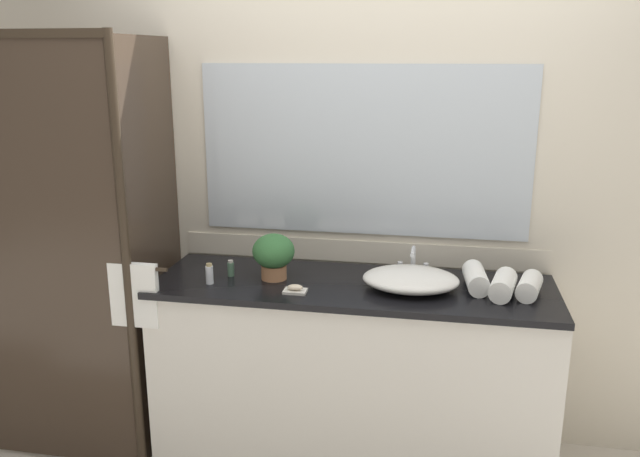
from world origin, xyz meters
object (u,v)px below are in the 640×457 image
potted_plant (274,254)px  amenity_bottle_conditioner (209,274)px  soap_dish (295,289)px  rolled_towel_near_edge (529,286)px  rolled_towel_far_edge (476,278)px  sink_basin (411,279)px  faucet (413,266)px  rolled_towel_middle (503,285)px  amenity_bottle_shampoo (231,268)px

potted_plant → amenity_bottle_conditioner: bearing=-156.4°
soap_dish → rolled_towel_near_edge: (0.99, 0.14, 0.03)m
rolled_towel_far_edge → sink_basin: bearing=-168.7°
rolled_towel_near_edge → soap_dish: bearing=-171.9°
potted_plant → rolled_towel_far_edge: (0.91, 0.04, -0.07)m
sink_basin → faucet: 0.18m
soap_dish → rolled_towel_far_edge: bearing=14.2°
sink_basin → rolled_towel_middle: bearing=-2.0°
soap_dish → rolled_towel_near_edge: size_ratio=0.49×
amenity_bottle_shampoo → rolled_towel_middle: (1.22, -0.03, 0.01)m
amenity_bottle_conditioner → potted_plant: bearing=23.6°
soap_dish → rolled_towel_middle: bearing=8.1°
amenity_bottle_conditioner → rolled_towel_near_edge: 1.40m
faucet → soap_dish: size_ratio=1.70×
sink_basin → rolled_towel_far_edge: size_ratio=1.73×
amenity_bottle_shampoo → faucet: bearing=11.2°
potted_plant → soap_dish: 0.23m
faucet → amenity_bottle_shampoo: 0.85m
amenity_bottle_shampoo → potted_plant: bearing=-0.9°
sink_basin → amenity_bottle_shampoo: 0.83m
sink_basin → amenity_bottle_shampoo: bearing=178.6°
sink_basin → rolled_towel_middle: (0.39, -0.01, 0.00)m
soap_dish → amenity_bottle_shampoo: size_ratio=1.31×
amenity_bottle_conditioner → rolled_towel_near_edge: amenity_bottle_conditioner is taller
sink_basin → rolled_towel_middle: size_ratio=1.89×
amenity_bottle_shampoo → amenity_bottle_conditioner: bearing=-116.9°
potted_plant → rolled_towel_near_edge: 1.13m
sink_basin → faucet: faucet is taller
sink_basin → soap_dish: size_ratio=4.23×
sink_basin → amenity_bottle_shampoo: sink_basin is taller
amenity_bottle_shampoo → rolled_towel_near_edge: bearing=-0.8°
rolled_towel_near_edge → amenity_bottle_conditioner: bearing=-175.8°
amenity_bottle_conditioner → amenity_bottle_shampoo: amenity_bottle_conditioner is taller
amenity_bottle_conditioner → rolled_towel_near_edge: bearing=4.2°
soap_dish → amenity_bottle_shampoo: bearing=155.0°
rolled_towel_middle → sink_basin: bearing=178.0°
faucet → rolled_towel_far_edge: faucet is taller
soap_dish → amenity_bottle_conditioner: size_ratio=1.05×
soap_dish → rolled_towel_near_edge: 1.00m
faucet → rolled_towel_near_edge: faucet is taller
soap_dish → amenity_bottle_conditioner: amenity_bottle_conditioner is taller
faucet → amenity_bottle_shampoo: size_ratio=2.23×
sink_basin → amenity_bottle_conditioner: amenity_bottle_conditioner is taller
faucet → rolled_towel_middle: size_ratio=0.76×
amenity_bottle_conditioner → amenity_bottle_shampoo: size_ratio=1.25×
amenity_bottle_shampoo → rolled_towel_middle: rolled_towel_middle is taller
soap_dish → rolled_towel_near_edge: rolled_towel_near_edge is taller
amenity_bottle_shampoo → rolled_towel_far_edge: size_ratio=0.31×
faucet → soap_dish: 0.59m
rolled_towel_near_edge → potted_plant: bearing=179.3°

